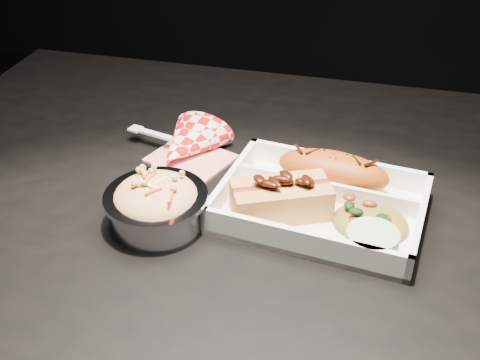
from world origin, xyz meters
name	(u,v)px	position (x,y,z in m)	size (l,w,h in m)	color
dining_table	(289,254)	(0.00, 0.00, 0.66)	(1.20, 0.80, 0.75)	black
food_tray	(321,207)	(0.04, -0.02, 0.76)	(0.27, 0.21, 0.04)	white
fried_pastry	(333,170)	(0.05, 0.04, 0.78)	(0.15, 0.06, 0.05)	#AA4511
hotdog	(281,196)	(-0.01, -0.04, 0.78)	(0.13, 0.10, 0.06)	#D78D49
fried_rice_mound	(372,215)	(0.10, -0.04, 0.77)	(0.09, 0.08, 0.03)	olive
cupcake_liner	(372,243)	(0.11, -0.09, 0.77)	(0.06, 0.06, 0.03)	#AFCE9C
foil_coleslaw_cup	(156,203)	(-0.15, -0.09, 0.78)	(0.13, 0.13, 0.07)	silver
napkin_fork	(186,145)	(-0.17, 0.08, 0.77)	(0.18, 0.14, 0.10)	red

